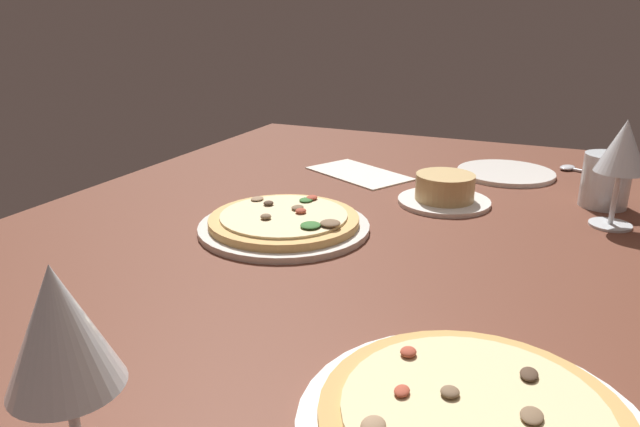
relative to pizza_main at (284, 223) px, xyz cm
name	(u,v)px	position (x,y,z in cm)	size (l,w,h in cm)	color
dining_table	(356,246)	(-2.87, 10.72, -3.20)	(150.00, 110.00, 4.00)	brown
pizza_main	(284,223)	(0.00, 0.00, 0.00)	(26.18, 26.18, 3.36)	silver
pizza_side	(473,422)	(34.68, 34.66, -0.02)	(28.28, 28.28, 3.34)	white
ramekin_on_saucer	(445,191)	(-22.83, 19.43, 1.04)	(15.94, 15.94, 5.30)	silver
wine_glass_far	(60,335)	(49.87, 8.73, 9.86)	(8.13, 8.13, 16.31)	silver
wine_glass_near	(623,150)	(-22.35, 45.71, 10.88)	(7.47, 7.47, 16.75)	silver
water_glass	(605,183)	(-32.71, 44.62, 2.94)	(7.88, 7.88, 9.12)	silver
side_plate	(506,173)	(-46.64, 26.77, -0.75)	(19.37, 19.37, 0.90)	silver
paper_menu	(359,174)	(-34.97, -0.85, -1.05)	(11.89, 20.95, 0.30)	silver
spoon	(574,169)	(-55.63, 39.40, -0.74)	(6.57, 10.71, 1.00)	silver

